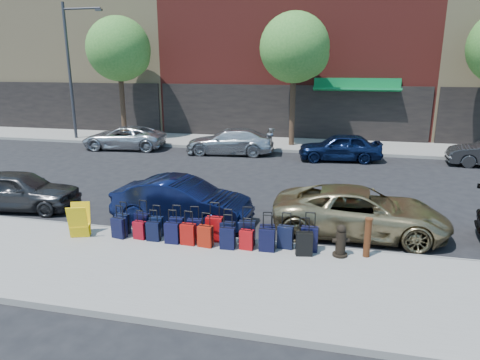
% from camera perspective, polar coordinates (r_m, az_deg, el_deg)
% --- Properties ---
extents(ground, '(120.00, 120.00, 0.00)m').
position_cam_1_polar(ground, '(15.93, 1.20, -1.89)').
color(ground, black).
rests_on(ground, ground).
extents(sidewalk_near, '(60.00, 4.00, 0.15)m').
position_cam_1_polar(sidewalk_near, '(10.09, -6.60, -12.20)').
color(sidewalk_near, gray).
rests_on(sidewalk_near, ground).
extents(sidewalk_far, '(60.00, 4.00, 0.15)m').
position_cam_1_polar(sidewalk_far, '(25.51, 5.85, 4.79)').
color(sidewalk_far, gray).
rests_on(sidewalk_far, ground).
extents(curb_near, '(60.00, 0.08, 0.15)m').
position_cam_1_polar(curb_near, '(11.82, -3.31, -7.83)').
color(curb_near, gray).
rests_on(curb_near, ground).
extents(curb_far, '(60.00, 0.08, 0.15)m').
position_cam_1_polar(curb_far, '(23.55, 5.21, 3.92)').
color(curb_far, gray).
rests_on(curb_far, ground).
extents(building_left, '(15.00, 12.12, 16.00)m').
position_cam_1_polar(building_left, '(38.16, -18.14, 19.56)').
color(building_left, tan).
rests_on(building_left, ground).
extents(tree_left, '(3.80, 3.80, 7.27)m').
position_cam_1_polar(tree_left, '(27.63, -15.58, 16.26)').
color(tree_left, black).
rests_on(tree_left, sidewalk_far).
extents(tree_center, '(3.80, 3.80, 7.27)m').
position_cam_1_polar(tree_center, '(24.53, 7.60, 16.85)').
color(tree_center, black).
rests_on(tree_center, sidewalk_far).
extents(streetlight, '(2.59, 0.18, 8.00)m').
position_cam_1_polar(streetlight, '(28.54, -21.52, 14.22)').
color(streetlight, '#333338').
rests_on(streetlight, sidewalk_far).
extents(suitcase_front_0, '(0.41, 0.27, 0.90)m').
position_cam_1_polar(suitcase_front_0, '(12.32, -15.32, -5.61)').
color(suitcase_front_0, black).
rests_on(suitcase_front_0, sidewalk_near).
extents(suitcase_front_1, '(0.43, 0.27, 0.97)m').
position_cam_1_polar(suitcase_front_1, '(12.09, -12.83, -5.72)').
color(suitcase_front_1, black).
rests_on(suitcase_front_1, sidewalk_near).
extents(suitcase_front_2, '(0.36, 0.20, 0.85)m').
position_cam_1_polar(suitcase_front_2, '(11.96, -11.05, -6.05)').
color(suitcase_front_2, black).
rests_on(suitcase_front_2, sidewalk_near).
extents(suitcase_front_3, '(0.39, 0.22, 0.91)m').
position_cam_1_polar(suitcase_front_3, '(11.71, -8.44, -6.30)').
color(suitcase_front_3, black).
rests_on(suitcase_front_3, sidewalk_near).
extents(suitcase_front_4, '(0.41, 0.27, 0.92)m').
position_cam_1_polar(suitcase_front_4, '(11.53, -6.06, -6.55)').
color(suitcase_front_4, black).
rests_on(suitcase_front_4, sidewalk_near).
extents(suitcase_front_5, '(0.44, 0.26, 1.05)m').
position_cam_1_polar(suitcase_front_5, '(11.40, -3.43, -6.52)').
color(suitcase_front_5, '#A20A0D').
rests_on(suitcase_front_5, sidewalk_near).
extents(suitcase_front_6, '(0.38, 0.22, 0.92)m').
position_cam_1_polar(suitcase_front_6, '(11.27, -1.67, -6.99)').
color(suitcase_front_6, black).
rests_on(suitcase_front_6, sidewalk_near).
extents(suitcase_front_7, '(0.44, 0.28, 1.01)m').
position_cam_1_polar(suitcase_front_7, '(11.17, 0.94, -7.04)').
color(suitcase_front_7, black).
rests_on(suitcase_front_7, sidewalk_near).
extents(suitcase_front_8, '(0.41, 0.28, 0.91)m').
position_cam_1_polar(suitcase_front_8, '(11.10, 3.64, -7.40)').
color(suitcase_front_8, black).
rests_on(suitcase_front_8, sidewalk_near).
extents(suitcase_front_9, '(0.41, 0.25, 0.94)m').
position_cam_1_polar(suitcase_front_9, '(11.02, 6.07, -7.57)').
color(suitcase_front_9, black).
rests_on(suitcase_front_9, sidewalk_near).
extents(suitcase_front_10, '(0.42, 0.23, 1.00)m').
position_cam_1_polar(suitcase_front_10, '(10.94, 9.23, -7.76)').
color(suitcase_front_10, black).
rests_on(suitcase_front_10, sidewalk_near).
extents(suitcase_back_0, '(0.41, 0.28, 0.89)m').
position_cam_1_polar(suitcase_back_0, '(12.05, -15.83, -6.14)').
color(suitcase_back_0, black).
rests_on(suitcase_back_0, sidewalk_near).
extents(suitcase_back_1, '(0.35, 0.23, 0.79)m').
position_cam_1_polar(suitcase_back_1, '(11.84, -13.22, -6.51)').
color(suitcase_back_1, maroon).
rests_on(suitcase_back_1, sidewalk_near).
extents(suitcase_back_2, '(0.36, 0.22, 0.84)m').
position_cam_1_polar(suitcase_back_2, '(11.64, -11.47, -6.70)').
color(suitcase_back_2, black).
rests_on(suitcase_back_2, sidewalk_near).
extents(suitcase_back_3, '(0.38, 0.22, 0.90)m').
position_cam_1_polar(suitcase_back_3, '(11.39, -9.02, -6.98)').
color(suitcase_back_3, black).
rests_on(suitcase_back_3, sidewalk_near).
extents(suitcase_back_4, '(0.39, 0.23, 0.90)m').
position_cam_1_polar(suitcase_back_4, '(11.26, -6.93, -7.18)').
color(suitcase_back_4, '#9D0E0A').
rests_on(suitcase_back_4, sidewalk_near).
extents(suitcase_back_5, '(0.40, 0.26, 0.90)m').
position_cam_1_polar(suitcase_back_5, '(11.09, -4.64, -7.47)').
color(suitcase_back_5, '#981909').
rests_on(suitcase_back_5, sidewalk_near).
extents(suitcase_back_6, '(0.38, 0.23, 0.90)m').
position_cam_1_polar(suitcase_back_6, '(10.94, -1.68, -7.75)').
color(suitcase_back_6, black).
rests_on(suitcase_back_6, sidewalk_near).
extents(suitcase_back_7, '(0.36, 0.23, 0.82)m').
position_cam_1_polar(suitcase_back_7, '(10.91, 0.90, -7.95)').
color(suitcase_back_7, '#A60A0E').
rests_on(suitcase_back_7, sidewalk_near).
extents(suitcase_back_8, '(0.40, 0.23, 0.94)m').
position_cam_1_polar(suitcase_back_8, '(10.83, 3.62, -7.96)').
color(suitcase_back_8, black).
rests_on(suitcase_back_8, sidewalk_near).
extents(suitcase_back_10, '(0.44, 0.30, 0.96)m').
position_cam_1_polar(suitcase_back_10, '(10.70, 8.55, -8.38)').
color(suitcase_back_10, black).
rests_on(suitcase_back_10, sidewalk_near).
extents(fire_hydrant, '(0.42, 0.37, 0.81)m').
position_cam_1_polar(fire_hydrant, '(10.79, 13.29, -7.99)').
color(fire_hydrant, black).
rests_on(fire_hydrant, sidewalk_near).
extents(bollard, '(0.18, 0.18, 0.99)m').
position_cam_1_polar(bollard, '(10.86, 16.64, -7.29)').
color(bollard, '#38190C').
rests_on(bollard, sidewalk_near).
extents(display_rack, '(0.66, 0.70, 0.91)m').
position_cam_1_polar(display_rack, '(12.39, -20.63, -5.12)').
color(display_rack, yellow).
rests_on(display_rack, sidewalk_near).
extents(car_near_0, '(4.04, 2.05, 1.32)m').
position_cam_1_polar(car_near_0, '(15.90, -27.37, -1.21)').
color(car_near_0, '#303033').
rests_on(car_near_0, ground).
extents(car_near_1, '(4.26, 1.73, 1.38)m').
position_cam_1_polar(car_near_1, '(13.03, -7.71, -2.82)').
color(car_near_1, '#0C1336').
rests_on(car_near_1, ground).
extents(car_near_2, '(4.86, 2.27, 1.34)m').
position_cam_1_polar(car_near_2, '(12.54, 15.71, -4.09)').
color(car_near_2, '#98875D').
rests_on(car_near_2, ground).
extents(car_far_0, '(4.82, 2.62, 1.28)m').
position_cam_1_polar(car_far_0, '(25.12, -15.23, 5.48)').
color(car_far_0, silver).
rests_on(car_far_0, ground).
extents(car_far_1, '(4.84, 2.35, 1.36)m').
position_cam_1_polar(car_far_1, '(22.85, -1.35, 5.17)').
color(car_far_1, silver).
rests_on(car_far_1, ground).
extents(car_far_2, '(4.20, 2.10, 1.37)m').
position_cam_1_polar(car_far_2, '(21.80, 13.18, 4.29)').
color(car_far_2, '#0D183A').
rests_on(car_far_2, ground).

